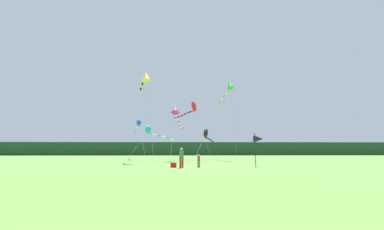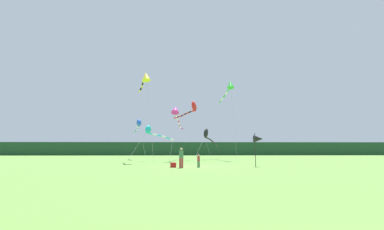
{
  "view_description": "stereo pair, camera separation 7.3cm",
  "coord_description": "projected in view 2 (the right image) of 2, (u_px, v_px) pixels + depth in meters",
  "views": [
    {
      "loc": [
        -1.07,
        -25.11,
        1.62
      ],
      "look_at": [
        0.0,
        6.0,
        5.65
      ],
      "focal_mm": 24.63,
      "sensor_mm": 36.0,
      "label": 1
    },
    {
      "loc": [
        -1.0,
        -25.12,
        1.62
      ],
      "look_at": [
        0.0,
        6.0,
        5.65
      ],
      "focal_mm": 24.63,
      "sensor_mm": 36.0,
      "label": 2
    }
  ],
  "objects": [
    {
      "name": "kite_blue",
      "position": [
        138.0,
        124.0,
        41.47
      ],
      "size": [
        3.48,
        8.3,
        6.39
      ],
      "color": "#B2B2B2",
      "rests_on": "ground"
    },
    {
      "name": "kite_black",
      "position": [
        208.0,
        135.0,
        41.13
      ],
      "size": [
        4.83,
        10.12,
        5.02
      ],
      "color": "#B2B2B2",
      "rests_on": "ground"
    },
    {
      "name": "banner_flag_pole",
      "position": [
        258.0,
        139.0,
        25.08
      ],
      "size": [
        0.9,
        0.7,
        3.14
      ],
      "color": "black",
      "rests_on": "ground"
    },
    {
      "name": "kite_cyan",
      "position": [
        151.0,
        131.0,
        36.22
      ],
      "size": [
        5.53,
        6.82,
        5.02
      ],
      "color": "#B2B2B2",
      "rests_on": "ground"
    },
    {
      "name": "person_adult",
      "position": [
        181.0,
        157.0,
        22.86
      ],
      "size": [
        0.38,
        0.38,
        1.73
      ],
      "color": "#B23338",
      "rests_on": "ground"
    },
    {
      "name": "kite_yellow",
      "position": [
        146.0,
        77.0,
        33.07
      ],
      "size": [
        2.89,
        5.51,
        11.33
      ],
      "color": "#B2B2B2",
      "rests_on": "ground"
    },
    {
      "name": "distant_treeline",
      "position": [
        187.0,
        149.0,
        69.54
      ],
      "size": [
        108.0,
        3.19,
        3.39
      ],
      "primitive_type": "cube",
      "color": "#1E4228",
      "rests_on": "ground"
    },
    {
      "name": "kite_magenta",
      "position": [
        176.0,
        112.0,
        36.24
      ],
      "size": [
        1.67,
        10.82,
        7.63
      ],
      "color": "#B2B2B2",
      "rests_on": "ground"
    },
    {
      "name": "cooler_box",
      "position": [
        173.0,
        165.0,
        23.28
      ],
      "size": [
        0.52,
        0.41,
        0.43
      ],
      "primitive_type": "cube",
      "color": "red",
      "rests_on": "ground"
    },
    {
      "name": "person_child",
      "position": [
        199.0,
        160.0,
        23.43
      ],
      "size": [
        0.25,
        0.25,
        1.15
      ],
      "color": "#3F724C",
      "rests_on": "ground"
    },
    {
      "name": "kite_green",
      "position": [
        229.0,
        86.0,
        40.1
      ],
      "size": [
        1.39,
        10.3,
        12.16
      ],
      "color": "#B2B2B2",
      "rests_on": "ground"
    },
    {
      "name": "ground_plane",
      "position": [
        194.0,
        166.0,
        24.72
      ],
      "size": [
        120.0,
        120.0,
        0.0
      ],
      "primitive_type": "plane",
      "color": "#6B9E42"
    },
    {
      "name": "kite_red",
      "position": [
        192.0,
        108.0,
        40.83
      ],
      "size": [
        5.71,
        5.7,
        9.07
      ],
      "color": "#B2B2B2",
      "rests_on": "ground"
    }
  ]
}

